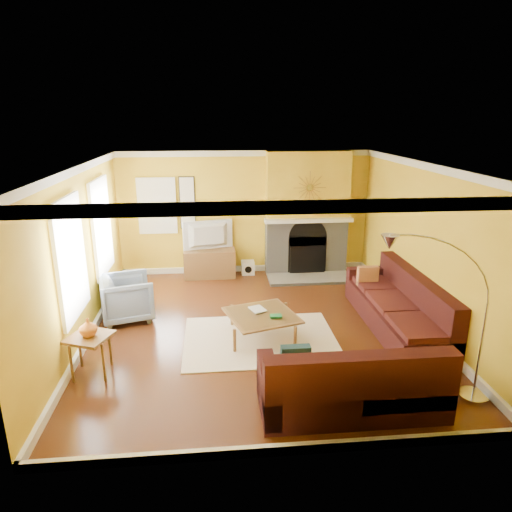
{
  "coord_description": "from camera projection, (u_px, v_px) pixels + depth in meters",
  "views": [
    {
      "loc": [
        -0.7,
        -6.9,
        3.42
      ],
      "look_at": [
        -0.0,
        0.4,
        1.15
      ],
      "focal_mm": 32.0,
      "sensor_mm": 36.0,
      "label": 1
    }
  ],
  "objects": [
    {
      "name": "subwoofer",
      "position": [
        248.0,
        268.0,
        10.24
      ],
      "size": [
        0.29,
        0.29,
        0.29
      ],
      "primitive_type": "cube",
      "color": "white",
      "rests_on": "floor"
    },
    {
      "name": "side_table",
      "position": [
        91.0,
        355.0,
        6.23
      ],
      "size": [
        0.68,
        0.68,
        0.57
      ],
      "primitive_type": null,
      "rotation": [
        0.0,
        0.0,
        -0.38
      ],
      "color": "brown",
      "rests_on": "floor"
    },
    {
      "name": "media_console",
      "position": [
        210.0,
        263.0,
        10.02
      ],
      "size": [
        1.11,
        0.5,
        0.61
      ],
      "primitive_type": "cube",
      "color": "brown",
      "rests_on": "floor"
    },
    {
      "name": "window_left_far",
      "position": [
        70.0,
        259.0,
        6.37
      ],
      "size": [
        0.06,
        1.22,
        1.72
      ],
      "primitive_type": "cube",
      "color": "white",
      "rests_on": "wall_left"
    },
    {
      "name": "ceiling",
      "position": [
        259.0,
        165.0,
        6.83
      ],
      "size": [
        5.5,
        6.0,
        0.02
      ],
      "primitive_type": "cube",
      "color": "white",
      "rests_on": "ground"
    },
    {
      "name": "book",
      "position": [
        252.0,
        311.0,
        7.31
      ],
      "size": [
        0.3,
        0.35,
        0.03
      ],
      "primitive_type": "imported",
      "rotation": [
        0.0,
        0.0,
        0.37
      ],
      "color": "white",
      "rests_on": "coffee_table"
    },
    {
      "name": "coffee_table",
      "position": [
        262.0,
        325.0,
        7.29
      ],
      "size": [
        1.27,
        1.27,
        0.4
      ],
      "primitive_type": null,
      "rotation": [
        0.0,
        0.0,
        0.29
      ],
      "color": "white",
      "rests_on": "floor"
    },
    {
      "name": "fireplace",
      "position": [
        307.0,
        213.0,
        10.02
      ],
      "size": [
        1.8,
        0.4,
        2.7
      ],
      "primitive_type": null,
      "color": "gray",
      "rests_on": "floor"
    },
    {
      "name": "wall_back",
      "position": [
        245.0,
        213.0,
        10.1
      ],
      "size": [
        5.5,
        0.02,
        2.7
      ],
      "primitive_type": "cube",
      "color": "yellow",
      "rests_on": "ground"
    },
    {
      "name": "armchair",
      "position": [
        127.0,
        298.0,
        7.9
      ],
      "size": [
        1.05,
        1.03,
        0.78
      ],
      "primitive_type": "imported",
      "rotation": [
        0.0,
        0.0,
        1.84
      ],
      "color": "slate",
      "rests_on": "floor"
    },
    {
      "name": "wall_right",
      "position": [
        425.0,
        247.0,
        7.49
      ],
      "size": [
        0.02,
        6.0,
        2.7
      ],
      "primitive_type": "cube",
      "color": "yellow",
      "rests_on": "ground"
    },
    {
      "name": "window_left_near",
      "position": [
        101.0,
        227.0,
        8.18
      ],
      "size": [
        0.06,
        1.22,
        1.72
      ],
      "primitive_type": "cube",
      "color": "white",
      "rests_on": "wall_left"
    },
    {
      "name": "vase",
      "position": [
        88.0,
        327.0,
        6.11
      ],
      "size": [
        0.31,
        0.31,
        0.26
      ],
      "primitive_type": "imported",
      "rotation": [
        0.0,
        0.0,
        -0.35
      ],
      "color": "orange",
      "rests_on": "side_table"
    },
    {
      "name": "arc_lamp",
      "position": [
        438.0,
        322.0,
        5.39
      ],
      "size": [
        1.37,
        0.36,
        2.15
      ],
      "primitive_type": null,
      "color": "silver",
      "rests_on": "floor"
    },
    {
      "name": "window_back",
      "position": [
        157.0,
        206.0,
        9.82
      ],
      "size": [
        0.82,
        0.06,
        1.22
      ],
      "primitive_type": "cube",
      "color": "white",
      "rests_on": "wall_back"
    },
    {
      "name": "baseboard",
      "position": [
        258.0,
        325.0,
        7.62
      ],
      "size": [
        5.5,
        6.0,
        0.12
      ],
      "primitive_type": null,
      "color": "white",
      "rests_on": "floor"
    },
    {
      "name": "wall_art",
      "position": [
        187.0,
        203.0,
        9.87
      ],
      "size": [
        0.34,
        0.04,
        1.14
      ],
      "primitive_type": "cube",
      "color": "white",
      "rests_on": "wall_back"
    },
    {
      "name": "wall_front",
      "position": [
        290.0,
        341.0,
        4.37
      ],
      "size": [
        5.5,
        0.02,
        2.7
      ],
      "primitive_type": "cube",
      "color": "yellow",
      "rests_on": "ground"
    },
    {
      "name": "tv",
      "position": [
        209.0,
        236.0,
        9.84
      ],
      "size": [
        1.1,
        0.39,
        0.63
      ],
      "primitive_type": "imported",
      "rotation": [
        0.0,
        0.0,
        3.37
      ],
      "color": "black",
      "rests_on": "media_console"
    },
    {
      "name": "sectional_sofa",
      "position": [
        346.0,
        319.0,
        6.94
      ],
      "size": [
        2.96,
        3.97,
        0.9
      ],
      "primitive_type": null,
      "color": "#3A1312",
      "rests_on": "floor"
    },
    {
      "name": "sunburst",
      "position": [
        310.0,
        188.0,
        9.62
      ],
      "size": [
        0.7,
        0.04,
        0.7
      ],
      "primitive_type": null,
      "color": "olive",
      "rests_on": "fireplace"
    },
    {
      "name": "floor",
      "position": [
        258.0,
        329.0,
        7.64
      ],
      "size": [
        5.5,
        6.0,
        0.02
      ],
      "primitive_type": "cube",
      "color": "#5C2C13",
      "rests_on": "ground"
    },
    {
      "name": "mantel",
      "position": [
        309.0,
        220.0,
        9.82
      ],
      "size": [
        1.92,
        0.22,
        0.08
      ],
      "primitive_type": "cube",
      "color": "white",
      "rests_on": "fireplace"
    },
    {
      "name": "wall_left",
      "position": [
        80.0,
        256.0,
        6.98
      ],
      "size": [
        0.02,
        6.0,
        2.7
      ],
      "primitive_type": "cube",
      "color": "yellow",
      "rests_on": "ground"
    },
    {
      "name": "crown_molding",
      "position": [
        259.0,
        169.0,
        6.85
      ],
      "size": [
        5.5,
        6.0,
        0.12
      ],
      "primitive_type": null,
      "color": "white",
      "rests_on": "ceiling"
    },
    {
      "name": "hearth",
      "position": [
        310.0,
        278.0,
        9.89
      ],
      "size": [
        1.8,
        0.7,
        0.06
      ],
      "primitive_type": "cube",
      "color": "gray",
      "rests_on": "floor"
    },
    {
      "name": "rug",
      "position": [
        260.0,
        339.0,
        7.25
      ],
      "size": [
        2.4,
        1.8,
        0.02
      ],
      "primitive_type": "cube",
      "color": "beige",
      "rests_on": "floor"
    }
  ]
}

